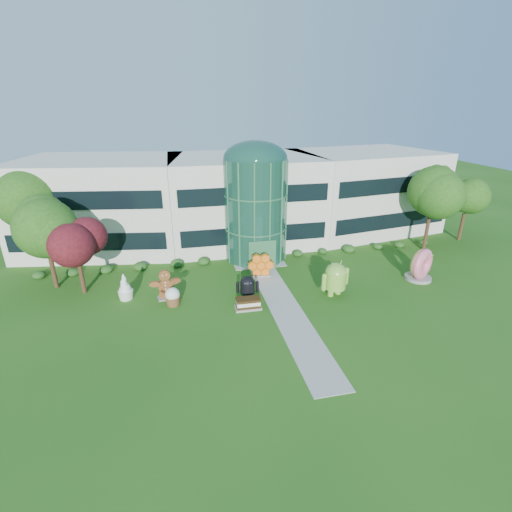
{
  "coord_description": "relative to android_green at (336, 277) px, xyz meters",
  "views": [
    {
      "loc": [
        -7.48,
        -22.2,
        14.49
      ],
      "look_at": [
        -1.25,
        6.0,
        2.6
      ],
      "focal_mm": 26.0,
      "sensor_mm": 36.0,
      "label": 1
    }
  ],
  "objects": [
    {
      "name": "cupcake",
      "position": [
        -12.9,
        1.13,
        -0.88
      ],
      "size": [
        1.27,
        1.27,
        1.46
      ],
      "primitive_type": null,
      "rotation": [
        0.0,
        0.0,
        -0.04
      ],
      "color": "white",
      "rests_on": "ground"
    },
    {
      "name": "froyo",
      "position": [
        -16.56,
        2.93,
        -0.52
      ],
      "size": [
        1.47,
        1.47,
        2.18
      ],
      "primitive_type": null,
      "rotation": [
        0.0,
        0.0,
        -0.17
      ],
      "color": "white",
      "rests_on": "ground"
    },
    {
      "name": "android_green",
      "position": [
        0.0,
        0.0,
        0.0
      ],
      "size": [
        3.28,
        2.67,
        3.22
      ],
      "primitive_type": null,
      "rotation": [
        0.0,
        0.0,
        0.31
      ],
      "color": "#79B63A",
      "rests_on": "ground"
    },
    {
      "name": "trees_backdrop",
      "position": [
        -4.57,
        10.32,
        2.59
      ],
      "size": [
        52.0,
        8.0,
        8.4
      ],
      "primitive_type": null,
      "color": "#1F4B12",
      "rests_on": "ground"
    },
    {
      "name": "honeycomb",
      "position": [
        -5.06,
        4.77,
        -0.63
      ],
      "size": [
        2.55,
        1.08,
        1.95
      ],
      "primitive_type": null,
      "rotation": [
        0.0,
        0.0,
        -0.08
      ],
      "color": "orange",
      "rests_on": "ground"
    },
    {
      "name": "android_black",
      "position": [
        -7.02,
        1.09,
        -0.53
      ],
      "size": [
        2.05,
        1.51,
        2.16
      ],
      "primitive_type": null,
      "rotation": [
        0.0,
        0.0,
        -0.13
      ],
      "color": "black",
      "rests_on": "ground"
    },
    {
      "name": "gingerbread",
      "position": [
        -13.42,
        2.35,
        -0.36
      ],
      "size": [
        2.83,
        1.43,
        2.5
      ],
      "primitive_type": null,
      "rotation": [
        0.0,
        0.0,
        0.15
      ],
      "color": "brown",
      "rests_on": "ground"
    },
    {
      "name": "ground",
      "position": [
        -4.57,
        -2.68,
        -1.61
      ],
      "size": [
        140.0,
        140.0,
        0.0
      ],
      "primitive_type": "plane",
      "color": "#215114",
      "rests_on": "ground"
    },
    {
      "name": "donut",
      "position": [
        8.47,
        1.09,
        -0.14
      ],
      "size": [
        3.13,
        2.52,
        2.94
      ],
      "primitive_type": null,
      "rotation": [
        0.0,
        0.0,
        0.49
      ],
      "color": "#DA5373",
      "rests_on": "ground"
    },
    {
      "name": "building",
      "position": [
        -4.57,
        15.32,
        3.04
      ],
      "size": [
        46.0,
        15.0,
        9.3
      ],
      "primitive_type": null,
      "color": "beige",
      "rests_on": "ground"
    },
    {
      "name": "ice_cream_sandwich",
      "position": [
        -7.32,
        -0.7,
        -1.16
      ],
      "size": [
        2.02,
        1.04,
        0.89
      ],
      "primitive_type": null,
      "rotation": [
        0.0,
        0.0,
        -0.02
      ],
      "color": "black",
      "rests_on": "ground"
    },
    {
      "name": "tree_red",
      "position": [
        -20.07,
        4.82,
        1.39
      ],
      "size": [
        4.0,
        4.0,
        6.0
      ],
      "primitive_type": null,
      "color": "#3F0C14",
      "rests_on": "ground"
    },
    {
      "name": "atrium",
      "position": [
        -4.57,
        9.32,
        3.29
      ],
      "size": [
        6.0,
        6.0,
        9.8
      ],
      "primitive_type": "cylinder",
      "color": "#194738",
      "rests_on": "ground"
    },
    {
      "name": "walkway",
      "position": [
        -4.57,
        -0.68,
        -1.59
      ],
      "size": [
        2.4,
        20.0,
        0.04
      ],
      "primitive_type": "cube",
      "color": "#9E9E93",
      "rests_on": "ground"
    }
  ]
}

